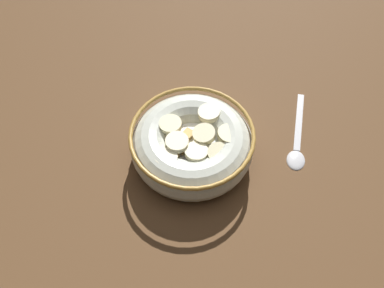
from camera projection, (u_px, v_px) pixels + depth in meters
The scene contains 3 objects.
ground_plane at pixel (192, 159), 63.23cm from camera, with size 131.48×131.48×2.00cm, color brown.
cereal_bowl at pixel (192, 144), 59.85cm from camera, with size 17.78×17.78×5.94cm.
spoon at pixel (297, 145), 63.05cm from camera, with size 3.38×15.01×0.80cm.
Camera 1 is at (-10.29, 32.46, 52.33)cm, focal length 39.00 mm.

